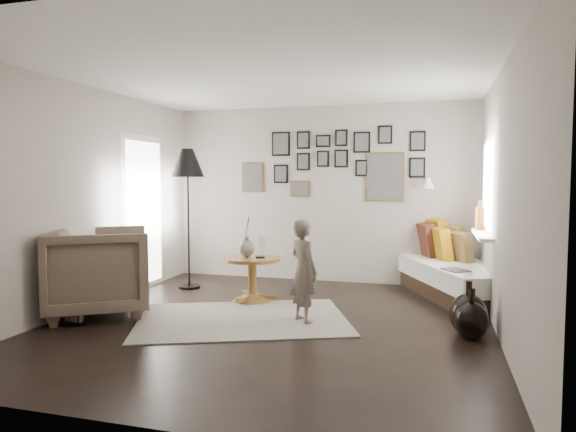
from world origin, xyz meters
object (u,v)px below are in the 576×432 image
(armchair, at_px, (99,271))
(demijohn_large, at_px, (468,314))
(floor_lamp, at_px, (188,168))
(demijohn_small, at_px, (471,320))
(magazine_basket, at_px, (74,307))
(pedestal_table, at_px, (252,281))
(daybed, at_px, (457,273))
(vase, at_px, (246,245))
(child, at_px, (304,271))

(armchair, distance_m, demijohn_large, 3.96)
(floor_lamp, relative_size, demijohn_small, 3.98)
(magazine_basket, height_order, demijohn_large, demijohn_large)
(floor_lamp, relative_size, demijohn_large, 3.62)
(armchair, bearing_deg, magazine_basket, 141.79)
(pedestal_table, distance_m, daybed, 2.64)
(vase, relative_size, demijohn_small, 1.03)
(vase, xyz_separation_m, magazine_basket, (-1.39, -1.46, -0.53))
(floor_lamp, height_order, magazine_basket, floor_lamp)
(daybed, relative_size, floor_lamp, 1.11)
(armchair, relative_size, demijohn_large, 2.02)
(child, bearing_deg, armchair, 50.61)
(pedestal_table, height_order, floor_lamp, floor_lamp)
(demijohn_small, bearing_deg, child, 175.67)
(pedestal_table, bearing_deg, armchair, -143.99)
(armchair, relative_size, magazine_basket, 3.07)
(daybed, bearing_deg, armchair, -177.38)
(demijohn_small, relative_size, child, 0.44)
(demijohn_large, height_order, demijohn_small, demijohn_large)
(vase, bearing_deg, armchair, -141.90)
(armchair, distance_m, floor_lamp, 1.98)
(floor_lamp, xyz_separation_m, child, (1.97, -1.25, -1.12))
(armchair, xyz_separation_m, demijohn_large, (3.93, 0.30, -0.29))
(magazine_basket, bearing_deg, child, 16.95)
(pedestal_table, xyz_separation_m, magazine_basket, (-1.47, -1.44, -0.08))
(demijohn_small, bearing_deg, demijohn_large, 99.83)
(armchair, height_order, demijohn_small, armchair)
(pedestal_table, relative_size, demijohn_small, 1.44)
(pedestal_table, height_order, daybed, daybed)
(floor_lamp, bearing_deg, armchair, -101.48)
(armchair, bearing_deg, pedestal_table, -87.64)
(magazine_basket, bearing_deg, demijohn_small, 8.27)
(demijohn_small, bearing_deg, vase, 161.26)
(pedestal_table, relative_size, daybed, 0.33)
(floor_lamp, bearing_deg, child, -32.35)
(daybed, bearing_deg, demijohn_large, -113.42)
(floor_lamp, bearing_deg, daybed, 7.16)
(demijohn_small, distance_m, child, 1.72)
(armchair, relative_size, demijohn_small, 2.22)
(magazine_basket, bearing_deg, demijohn_large, 10.00)
(floor_lamp, height_order, demijohn_small, floor_lamp)
(demijohn_large, bearing_deg, magazine_basket, -170.00)
(daybed, relative_size, demijohn_small, 4.41)
(pedestal_table, bearing_deg, demijohn_large, -16.54)
(pedestal_table, distance_m, child, 1.16)
(floor_lamp, distance_m, child, 2.58)
(demijohn_large, bearing_deg, floor_lamp, 160.90)
(daybed, bearing_deg, child, -158.20)
(armchair, bearing_deg, vase, -85.54)
(magazine_basket, xyz_separation_m, demijohn_small, (3.99, 0.58, 0.01))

